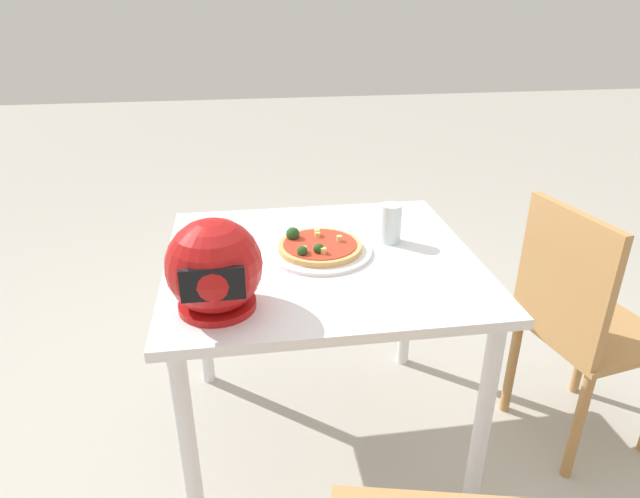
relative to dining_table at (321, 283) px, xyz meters
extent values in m
plane|color=#B2ADA3|center=(0.00, 0.00, -0.64)|extent=(14.00, 14.00, 0.00)
cube|color=white|center=(0.00, 0.00, 0.08)|extent=(0.96, 0.88, 0.03)
cylinder|color=white|center=(-0.42, -0.38, -0.29)|extent=(0.05, 0.05, 0.71)
cylinder|color=white|center=(0.42, -0.38, -0.29)|extent=(0.05, 0.05, 0.71)
cylinder|color=white|center=(-0.42, 0.38, -0.29)|extent=(0.05, 0.05, 0.71)
cylinder|color=white|center=(0.42, 0.38, -0.29)|extent=(0.05, 0.05, 0.71)
cylinder|color=white|center=(0.00, -0.03, 0.10)|extent=(0.33, 0.33, 0.01)
cylinder|color=tan|center=(0.00, -0.03, 0.12)|extent=(0.27, 0.27, 0.02)
cylinder|color=red|center=(0.00, -0.03, 0.13)|extent=(0.23, 0.23, 0.00)
sphere|color=#234C1E|center=(0.08, -0.08, 0.14)|extent=(0.04, 0.04, 0.04)
sphere|color=#234C1E|center=(0.01, 0.03, 0.14)|extent=(0.03, 0.03, 0.03)
sphere|color=#234C1E|center=(0.06, 0.04, 0.14)|extent=(0.03, 0.03, 0.03)
cylinder|color=#E0D172|center=(0.06, 0.02, 0.14)|extent=(0.02, 0.02, 0.02)
cylinder|color=#E0D172|center=(0.00, -0.08, 0.14)|extent=(0.02, 0.02, 0.02)
cylinder|color=#E0D172|center=(0.00, 0.05, 0.14)|extent=(0.02, 0.02, 0.02)
cylinder|color=#E0D172|center=(0.00, -0.09, 0.14)|extent=(0.02, 0.02, 0.02)
cylinder|color=#E0D172|center=(-0.06, -0.04, 0.14)|extent=(0.02, 0.02, 0.02)
sphere|color=#B21414|center=(0.32, 0.26, 0.22)|extent=(0.25, 0.25, 0.25)
cylinder|color=#B21414|center=(0.32, 0.26, 0.10)|extent=(0.20, 0.20, 0.02)
cube|color=black|center=(0.32, 0.37, 0.22)|extent=(0.15, 0.02, 0.08)
cylinder|color=silver|center=(-0.24, -0.08, 0.16)|extent=(0.07, 0.07, 0.13)
cube|color=#B7844C|center=(-0.93, 0.11, -0.20)|extent=(0.47, 0.47, 0.02)
cube|color=#B7844C|center=(-0.75, 0.14, 0.03)|extent=(0.10, 0.38, 0.45)
cylinder|color=#B7844C|center=(-1.07, -0.09, -0.43)|extent=(0.04, 0.04, 0.43)
cylinder|color=#B7844C|center=(-0.73, -0.03, -0.43)|extent=(0.04, 0.04, 0.43)
cylinder|color=#B7844C|center=(-0.80, 0.31, -0.43)|extent=(0.04, 0.04, 0.43)
camera|label=1|loc=(0.23, 1.53, 0.85)|focal=30.74mm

